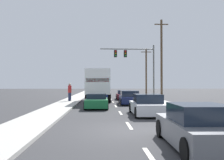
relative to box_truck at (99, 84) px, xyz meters
The scene contains 14 objects.
ground_plane 8.30m from the box_truck, 78.73° to the left, with size 140.00×140.00×0.00m, color #333335.
sidewalk_right 7.16m from the box_truck, 24.86° to the left, with size 2.25×80.00×0.14m, color #B2AFA8.
sidewalk_left 4.66m from the box_truck, 136.97° to the left, with size 2.25×80.00×0.14m, color #B2AFA8.
lane_markings 3.08m from the box_truck, 47.89° to the left, with size 0.14×57.00×0.01m.
box_truck is the anchor object (origin of this frame).
car_green 7.48m from the box_truck, 90.73° to the right, with size 1.84×4.21×1.18m.
car_maroon 5.09m from the box_truck, 48.91° to the left, with size 2.00×4.13×1.18m.
car_navy 4.92m from the box_truck, 49.97° to the right, with size 2.00×4.14×1.31m.
car_silver 12.46m from the box_truck, 75.15° to the right, with size 1.99×4.03×1.32m.
car_gray 20.14m from the box_truck, 80.78° to the right, with size 1.96×4.10×1.34m.
traffic_signal_mast 8.61m from the box_truck, 54.05° to the left, with size 7.56×0.69×7.41m.
utility_pole_mid 9.79m from the box_truck, 27.19° to the left, with size 1.80×0.28×10.40m.
utility_pole_far 17.44m from the box_truck, 61.56° to the left, with size 1.80×0.28×8.23m.
pedestrian_near_corner 3.31m from the box_truck, 167.89° to the right, with size 0.38×0.38×1.90m.
Camera 1 is at (-1.32, -9.99, 1.93)m, focal length 38.90 mm.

